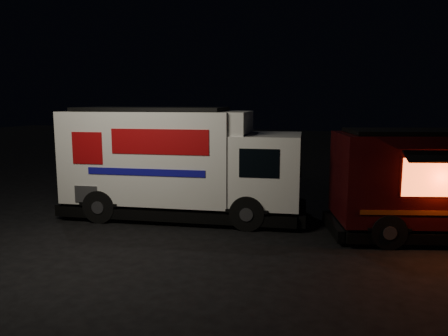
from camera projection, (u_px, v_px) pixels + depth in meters
ground at (187, 225)px, 12.07m from camera, size 80.00×80.00×0.00m
white_truck at (184, 163)px, 12.74m from camera, size 7.33×3.27×3.22m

